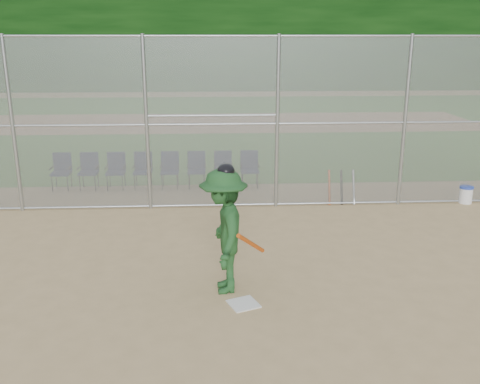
{
  "coord_description": "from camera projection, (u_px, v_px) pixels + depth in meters",
  "views": [
    {
      "loc": [
        -0.53,
        -7.22,
        3.96
      ],
      "look_at": [
        0.0,
        2.5,
        1.1
      ],
      "focal_mm": 40.0,
      "sensor_mm": 36.0,
      "label": 1
    }
  ],
  "objects": [
    {
      "name": "ground",
      "position": [
        249.0,
        308.0,
        8.06
      ],
      "size": [
        100.0,
        100.0,
        0.0
      ],
      "primitive_type": "plane",
      "color": "tan",
      "rests_on": "ground"
    },
    {
      "name": "grass_strip",
      "position": [
        222.0,
        122.0,
        25.31
      ],
      "size": [
        100.0,
        100.0,
        0.0
      ],
      "primitive_type": "plane",
      "color": "#2F691F",
      "rests_on": "ground"
    },
    {
      "name": "dirt_patch_far",
      "position": [
        222.0,
        122.0,
        25.31
      ],
      "size": [
        24.0,
        24.0,
        0.0
      ],
      "primitive_type": "plane",
      "color": "tan",
      "rests_on": "ground"
    },
    {
      "name": "backstop_fence",
      "position": [
        234.0,
        121.0,
        12.27
      ],
      "size": [
        16.09,
        0.09,
        4.0
      ],
      "color": "gray",
      "rests_on": "ground"
    },
    {
      "name": "treeline",
      "position": [
        220.0,
        2.0,
        25.68
      ],
      "size": [
        81.0,
        60.0,
        11.0
      ],
      "color": "black",
      "rests_on": "ground"
    },
    {
      "name": "home_plate",
      "position": [
        243.0,
        304.0,
        8.18
      ],
      "size": [
        0.55,
        0.55,
        0.02
      ],
      "primitive_type": "cube",
      "rotation": [
        0.0,
        0.0,
        0.38
      ],
      "color": "silver",
      "rests_on": "ground"
    },
    {
      "name": "batter_at_plate",
      "position": [
        224.0,
        231.0,
        8.38
      ],
      "size": [
        1.04,
        1.38,
        2.1
      ],
      "color": "#1F4E23",
      "rests_on": "ground"
    },
    {
      "name": "water_cooler",
      "position": [
        466.0,
        194.0,
        13.09
      ],
      "size": [
        0.33,
        0.33,
        0.42
      ],
      "color": "white",
      "rests_on": "ground"
    },
    {
      "name": "spare_bats",
      "position": [
        341.0,
        187.0,
        13.0
      ],
      "size": [
        0.66,
        0.35,
        0.83
      ],
      "color": "#D84C14",
      "rests_on": "ground"
    },
    {
      "name": "chair_0",
      "position": [
        61.0,
        172.0,
        14.15
      ],
      "size": [
        0.54,
        0.52,
        0.96
      ],
      "primitive_type": null,
      "color": "#111D3E",
      "rests_on": "ground"
    },
    {
      "name": "chair_1",
      "position": [
        88.0,
        172.0,
        14.18
      ],
      "size": [
        0.54,
        0.52,
        0.96
      ],
      "primitive_type": null,
      "color": "#111D3E",
      "rests_on": "ground"
    },
    {
      "name": "chair_2",
      "position": [
        116.0,
        171.0,
        14.22
      ],
      "size": [
        0.54,
        0.52,
        0.96
      ],
      "primitive_type": null,
      "color": "#111D3E",
      "rests_on": "ground"
    },
    {
      "name": "chair_3",
      "position": [
        143.0,
        171.0,
        14.26
      ],
      "size": [
        0.54,
        0.52,
        0.96
      ],
      "primitive_type": null,
      "color": "#111D3E",
      "rests_on": "ground"
    },
    {
      "name": "chair_4",
      "position": [
        170.0,
        171.0,
        14.29
      ],
      "size": [
        0.54,
        0.52,
        0.96
      ],
      "primitive_type": null,
      "color": "#111D3E",
      "rests_on": "ground"
    },
    {
      "name": "chair_5",
      "position": [
        197.0,
        170.0,
        14.33
      ],
      "size": [
        0.54,
        0.52,
        0.96
      ],
      "primitive_type": null,
      "color": "#111D3E",
      "rests_on": "ground"
    },
    {
      "name": "chair_6",
      "position": [
        223.0,
        170.0,
        14.37
      ],
      "size": [
        0.54,
        0.52,
        0.96
      ],
      "primitive_type": null,
      "color": "#111D3E",
      "rests_on": "ground"
    },
    {
      "name": "chair_7",
      "position": [
        250.0,
        170.0,
        14.41
      ],
      "size": [
        0.54,
        0.52,
        0.96
      ],
      "primitive_type": null,
      "color": "#111D3E",
      "rests_on": "ground"
    }
  ]
}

